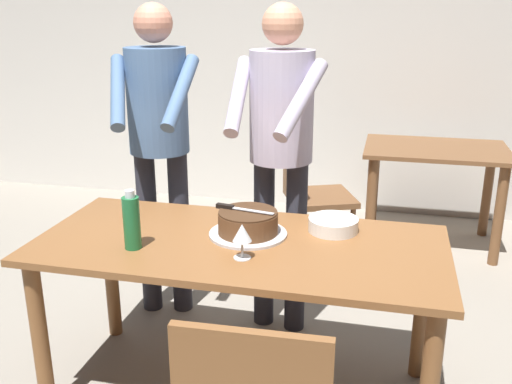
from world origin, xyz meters
The scene contains 11 objects.
back_wall centered at (0.00, 2.70, 1.35)m, with size 10.00×0.12×2.70m, color silver.
main_dining_table centered at (0.00, 0.00, 0.64)m, with size 1.73×0.79×0.75m.
cake_on_platter centered at (0.02, 0.08, 0.80)m, with size 0.34×0.34×0.11m.
cake_knife centered at (-0.05, 0.09, 0.87)m, with size 0.27×0.07×0.02m.
plate_stack centered at (0.37, 0.21, 0.78)m, with size 0.22×0.22×0.06m.
wine_glass_near centered at (0.05, -0.16, 0.85)m, with size 0.08×0.08×0.14m.
water_bottle centered at (-0.41, -0.16, 0.86)m, with size 0.07×0.07×0.25m.
person_cutting_cake centered at (0.05, 0.61, 1.08)m, with size 0.46×0.57×1.72m.
person_standing_beside centered at (-0.62, 0.64, 1.08)m, with size 0.46×0.57×1.72m.
background_table centered at (0.92, 2.00, 0.58)m, with size 1.00×0.70×0.74m.
background_chair_0 centered at (0.08, 1.58, 0.49)m, with size 0.58×0.58×0.90m.
Camera 1 is at (0.59, -2.15, 1.70)m, focal length 40.02 mm.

